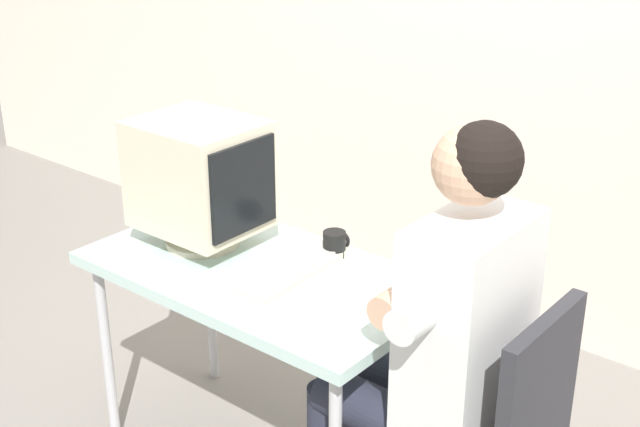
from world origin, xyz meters
TOP-DOWN VIEW (x-y plane):
  - desk at (0.00, 0.00)m, footprint 1.11×0.61m
  - crt_monitor at (-0.27, 0.02)m, footprint 0.39×0.32m
  - keyboard at (0.09, 0.04)m, footprint 0.18×0.44m
  - person_seated at (0.64, -0.00)m, footprint 0.69×0.59m
  - desk_mug at (0.13, 0.22)m, footprint 0.07×0.08m

SIDE VIEW (x-z plane):
  - desk at x=0.00m, z-range 0.30..1.03m
  - person_seated at x=0.64m, z-range 0.06..1.40m
  - keyboard at x=0.09m, z-range 0.73..0.76m
  - desk_mug at x=0.13m, z-range 0.73..0.81m
  - crt_monitor at x=-0.27m, z-range 0.76..1.18m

